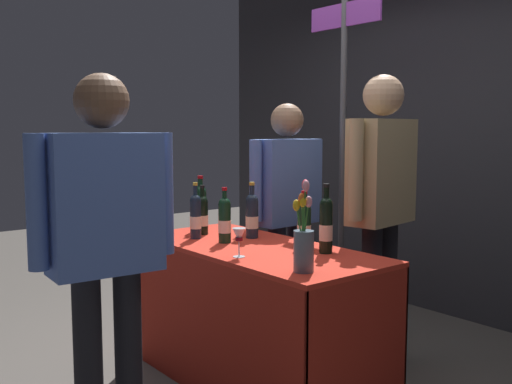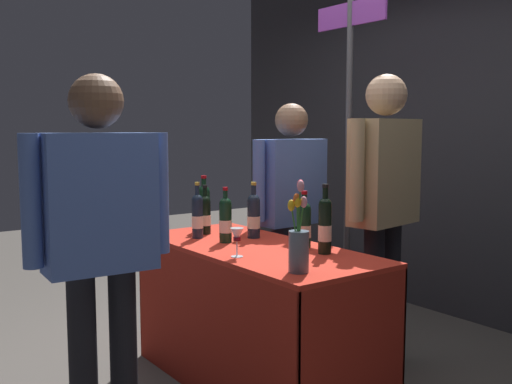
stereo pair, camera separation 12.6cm
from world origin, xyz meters
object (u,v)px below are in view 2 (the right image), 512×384
object	(u,v)px
flower_vase	(299,242)
vendor_presenter	(384,192)
booth_signpost	(349,129)
featured_wine_bottle	(325,225)
taster_foreground_right	(100,230)
display_bottle_0	(197,215)
tasting_table	(256,291)
wine_glass_near_vendor	(237,236)

from	to	relation	value
flower_vase	vendor_presenter	world-z (taller)	vendor_presenter
flower_vase	booth_signpost	distance (m)	1.62
featured_wine_bottle	taster_foreground_right	xyz separation A→B (m)	(-0.18, -1.13, 0.06)
display_bottle_0	vendor_presenter	xyz separation A→B (m)	(0.65, 0.88, 0.14)
flower_vase	booth_signpost	xyz separation A→B (m)	(-0.92, 1.24, 0.50)
taster_foreground_right	tasting_table	bearing A→B (deg)	14.69
featured_wine_bottle	wine_glass_near_vendor	bearing A→B (deg)	-116.91
taster_foreground_right	wine_glass_near_vendor	bearing A→B (deg)	5.93
flower_vase	wine_glass_near_vendor	bearing A→B (deg)	-174.21
featured_wine_bottle	taster_foreground_right	size ratio (longest dim) A/B	0.22
tasting_table	booth_signpost	distance (m)	1.42
booth_signpost	flower_vase	bearing A→B (deg)	-53.37
featured_wine_bottle	vendor_presenter	xyz separation A→B (m)	(-0.12, 0.58, 0.12)
wine_glass_near_vendor	flower_vase	size ratio (longest dim) A/B	0.35
display_bottle_0	tasting_table	bearing A→B (deg)	17.98
flower_vase	featured_wine_bottle	bearing A→B (deg)	120.87
display_bottle_0	wine_glass_near_vendor	world-z (taller)	display_bottle_0
display_bottle_0	booth_signpost	distance (m)	1.28
display_bottle_0	taster_foreground_right	distance (m)	1.01
wine_glass_near_vendor	booth_signpost	size ratio (longest dim) A/B	0.06
featured_wine_bottle	wine_glass_near_vendor	distance (m)	0.46
featured_wine_bottle	wine_glass_near_vendor	xyz separation A→B (m)	(-0.21, -0.41, -0.05)
taster_foreground_right	booth_signpost	xyz separation A→B (m)	(-0.52, 2.00, 0.43)
display_bottle_0	flower_vase	world-z (taller)	flower_vase
tasting_table	taster_foreground_right	size ratio (longest dim) A/B	0.92
tasting_table	taster_foreground_right	world-z (taller)	taster_foreground_right
taster_foreground_right	booth_signpost	bearing A→B (deg)	18.59
tasting_table	flower_vase	world-z (taller)	flower_vase
flower_vase	taster_foreground_right	xyz separation A→B (m)	(-0.40, -0.76, 0.08)
featured_wine_bottle	flower_vase	xyz separation A→B (m)	(0.22, -0.36, -0.01)
featured_wine_bottle	flower_vase	bearing A→B (deg)	-59.13
featured_wine_bottle	booth_signpost	xyz separation A→B (m)	(-0.70, 0.87, 0.49)
booth_signpost	wine_glass_near_vendor	bearing A→B (deg)	-68.85
featured_wine_bottle	flower_vase	distance (m)	0.42
vendor_presenter	taster_foreground_right	distance (m)	1.71
featured_wine_bottle	booth_signpost	world-z (taller)	booth_signpost
tasting_table	vendor_presenter	xyz separation A→B (m)	(0.25, 0.75, 0.53)
featured_wine_bottle	wine_glass_near_vendor	size ratio (longest dim) A/B	2.46
featured_wine_bottle	wine_glass_near_vendor	world-z (taller)	featured_wine_bottle
vendor_presenter	booth_signpost	size ratio (longest dim) A/B	0.75
flower_vase	vendor_presenter	bearing A→B (deg)	109.50
tasting_table	featured_wine_bottle	size ratio (longest dim) A/B	4.21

